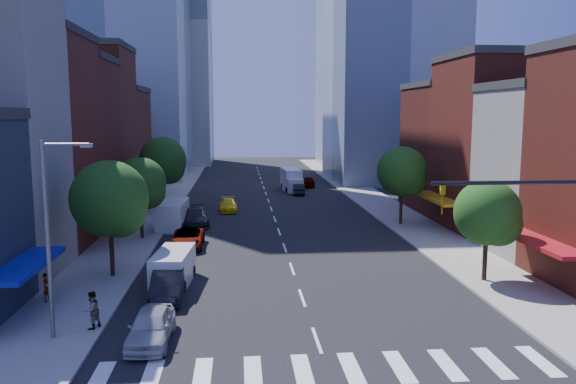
% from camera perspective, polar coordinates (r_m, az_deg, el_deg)
% --- Properties ---
extents(ground, '(220.00, 220.00, 0.00)m').
position_cam_1_polar(ground, '(26.58, 2.95, -14.81)').
color(ground, black).
rests_on(ground, ground).
extents(sidewalk_left, '(5.00, 120.00, 0.15)m').
position_cam_1_polar(sidewalk_left, '(65.70, -12.87, -1.20)').
color(sidewalk_left, gray).
rests_on(sidewalk_left, ground).
extents(sidewalk_right, '(5.00, 120.00, 0.15)m').
position_cam_1_polar(sidewalk_right, '(67.00, 8.82, -0.92)').
color(sidewalk_right, gray).
rests_on(sidewalk_right, ground).
extents(crosswalk, '(19.00, 3.00, 0.01)m').
position_cam_1_polar(crosswalk, '(23.87, 3.99, -17.56)').
color(crosswalk, silver).
rests_on(crosswalk, ground).
extents(bldg_left_2, '(12.00, 9.00, 16.00)m').
position_cam_1_polar(bldg_left_2, '(48.14, -26.47, 4.40)').
color(bldg_left_2, '#5A1F15').
rests_on(bldg_left_2, ground).
extents(bldg_left_3, '(12.00, 8.00, 15.00)m').
position_cam_1_polar(bldg_left_3, '(56.15, -23.29, 4.46)').
color(bldg_left_3, '#521D14').
rests_on(bldg_left_3, ground).
extents(bldg_left_4, '(12.00, 9.00, 17.00)m').
position_cam_1_polar(bldg_left_4, '(64.24, -20.98, 5.82)').
color(bldg_left_4, '#5A1F15').
rests_on(bldg_left_4, ground).
extents(bldg_left_5, '(12.00, 10.00, 13.00)m').
position_cam_1_polar(bldg_left_5, '(73.49, -18.89, 4.56)').
color(bldg_left_5, '#521D14').
rests_on(bldg_left_5, ground).
extents(bldg_right_1, '(12.00, 8.00, 12.00)m').
position_cam_1_polar(bldg_right_1, '(46.46, 26.78, 1.80)').
color(bldg_right_1, beige).
rests_on(bldg_right_1, ground).
extents(bldg_right_2, '(12.00, 10.00, 15.00)m').
position_cam_1_polar(bldg_right_2, '(54.19, 21.89, 4.43)').
color(bldg_right_2, '#5A1F15').
rests_on(bldg_right_2, ground).
extents(bldg_right_3, '(12.00, 10.00, 13.00)m').
position_cam_1_polar(bldg_right_3, '(63.31, 17.76, 4.13)').
color(bldg_right_3, '#521D14').
rests_on(bldg_right_3, ground).
extents(tower_far_w, '(18.00, 18.00, 56.00)m').
position_cam_1_polar(tower_far_w, '(121.45, -12.34, 16.14)').
color(tower_far_w, '#9EA5AD').
rests_on(tower_far_w, ground).
extents(streetlight, '(2.25, 0.25, 9.00)m').
position_cam_1_polar(streetlight, '(27.08, -22.92, -3.33)').
color(streetlight, slate).
rests_on(streetlight, sidewalk_left).
extents(tree_left_near, '(4.80, 4.80, 7.30)m').
position_cam_1_polar(tree_left_near, '(36.47, -17.46, -0.96)').
color(tree_left_near, black).
rests_on(tree_left_near, sidewalk_left).
extents(tree_left_mid, '(4.20, 4.20, 6.65)m').
position_cam_1_polar(tree_left_mid, '(47.21, -14.60, 0.68)').
color(tree_left_mid, black).
rests_on(tree_left_mid, sidewalk_left).
extents(tree_left_far, '(5.00, 5.00, 7.75)m').
position_cam_1_polar(tree_left_far, '(60.92, -12.46, 2.97)').
color(tree_left_far, black).
rests_on(tree_left_far, sidewalk_left).
extents(tree_right_near, '(4.00, 4.00, 6.20)m').
position_cam_1_polar(tree_right_near, '(36.08, 19.84, -2.25)').
color(tree_right_near, black).
rests_on(tree_right_near, sidewalk_right).
extents(tree_right_far, '(4.60, 4.60, 7.20)m').
position_cam_1_polar(tree_right_far, '(52.70, 11.68, 1.87)').
color(tree_right_far, black).
rests_on(tree_right_far, sidewalk_right).
extents(parked_car_front, '(1.94, 4.59, 1.55)m').
position_cam_1_polar(parked_car_front, '(26.71, -13.75, -13.13)').
color(parked_car_front, '#ACACB1').
rests_on(parked_car_front, ground).
extents(parked_car_second, '(1.77, 4.89, 1.60)m').
position_cam_1_polar(parked_car_second, '(32.48, -12.10, -9.20)').
color(parked_car_second, black).
rests_on(parked_car_second, ground).
extents(parked_car_third, '(2.41, 5.20, 1.44)m').
position_cam_1_polar(parked_car_third, '(44.26, -10.18, -4.66)').
color(parked_car_third, '#999999').
rests_on(parked_car_third, ground).
extents(parked_car_rear, '(2.88, 5.76, 1.61)m').
position_cam_1_polar(parked_car_rear, '(52.74, -9.34, -2.52)').
color(parked_car_rear, black).
rests_on(parked_car_rear, ground).
extents(cargo_van_near, '(2.37, 5.04, 2.08)m').
position_cam_1_polar(cargo_van_near, '(34.85, -11.62, -7.61)').
color(cargo_van_near, silver).
rests_on(cargo_van_near, ground).
extents(cargo_van_far, '(2.57, 5.79, 2.42)m').
position_cam_1_polar(cargo_van_far, '(51.90, -11.65, -2.31)').
color(cargo_van_far, white).
rests_on(cargo_van_far, ground).
extents(taxi, '(2.02, 4.62, 1.32)m').
position_cam_1_polar(taxi, '(60.12, -6.09, -1.32)').
color(taxi, yellow).
rests_on(taxi, ground).
extents(traffic_car_oncoming, '(1.60, 4.17, 1.35)m').
position_cam_1_polar(traffic_car_oncoming, '(72.22, 1.08, 0.29)').
color(traffic_car_oncoming, black).
rests_on(traffic_car_oncoming, ground).
extents(traffic_car_far, '(2.19, 4.44, 1.46)m').
position_cam_1_polar(traffic_car_far, '(79.74, 2.11, 1.05)').
color(traffic_car_far, '#999999').
rests_on(traffic_car_far, ground).
extents(box_truck, '(2.64, 7.36, 2.91)m').
position_cam_1_polar(box_truck, '(75.72, 0.35, 1.18)').
color(box_truck, silver).
rests_on(box_truck, ground).
extents(pedestrian_near, '(0.54, 0.66, 1.57)m').
position_cam_1_polar(pedestrian_near, '(33.57, -23.28, -8.88)').
color(pedestrian_near, '#999999').
rests_on(pedestrian_near, sidewalk_left).
extents(pedestrian_far, '(1.05, 1.11, 1.80)m').
position_cam_1_polar(pedestrian_far, '(28.71, -19.31, -11.26)').
color(pedestrian_far, '#999999').
rests_on(pedestrian_far, sidewalk_left).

